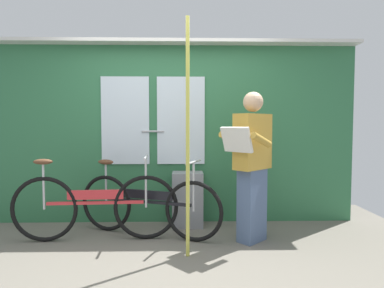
{
  "coord_description": "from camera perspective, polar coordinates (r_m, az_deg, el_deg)",
  "views": [
    {
      "loc": [
        0.2,
        -3.05,
        1.25
      ],
      "look_at": [
        0.28,
        0.51,
        1.04
      ],
      "focal_mm": 30.94,
      "sensor_mm": 36.0,
      "label": 1
    }
  ],
  "objects": [
    {
      "name": "bicycle_leaning_behind",
      "position": [
        3.8,
        -7.78,
        -10.31
      ],
      "size": [
        1.65,
        0.74,
        0.87
      ],
      "rotation": [
        0.0,
        0.0,
        -0.36
      ],
      "color": "black",
      "rests_on": "ground_plane"
    },
    {
      "name": "train_door_wall",
      "position": [
        4.24,
        -4.04,
        2.57
      ],
      "size": [
        4.72,
        0.28,
        2.28
      ],
      "color": "#2D6B42",
      "rests_on": "ground_plane"
    },
    {
      "name": "handrail_pole",
      "position": [
        3.09,
        -0.75,
        0.97
      ],
      "size": [
        0.04,
        0.04,
        2.24
      ],
      "primitive_type": "cylinder",
      "color": "#C6C14C",
      "rests_on": "ground_plane"
    },
    {
      "name": "passenger_reading_newspaper",
      "position": [
        3.57,
        10.28,
        -3.3
      ],
      "size": [
        0.6,
        0.59,
        1.59
      ],
      "rotation": [
        0.0,
        0.0,
        3.9
      ],
      "color": "slate",
      "rests_on": "ground_plane"
    },
    {
      "name": "ground_plane",
      "position": [
        3.31,
        -4.87,
        -19.23
      ],
      "size": [
        5.72,
        3.98,
        0.04
      ],
      "primitive_type": "cube",
      "color": "#666056"
    },
    {
      "name": "trash_bin_by_wall",
      "position": [
        4.12,
        -0.76,
        -9.49
      ],
      "size": [
        0.37,
        0.28,
        0.67
      ],
      "primitive_type": "cube",
      "color": "gray",
      "rests_on": "ground_plane"
    },
    {
      "name": "bicycle_near_door",
      "position": [
        3.77,
        -16.41,
        -10.22
      ],
      "size": [
        1.78,
        0.44,
        0.91
      ],
      "rotation": [
        0.0,
        0.0,
        0.05
      ],
      "color": "black",
      "rests_on": "ground_plane"
    }
  ]
}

